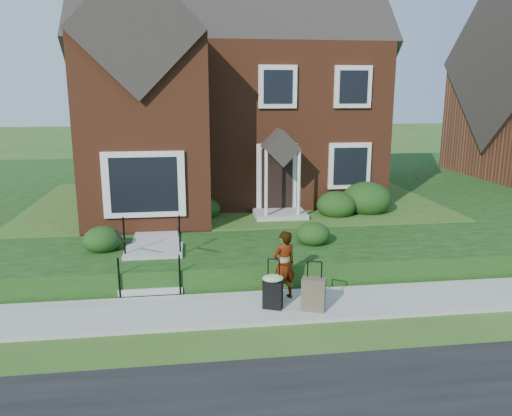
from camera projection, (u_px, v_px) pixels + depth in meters
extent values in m
plane|color=#2D5119|center=(269.00, 309.00, 10.48)|extent=(120.00, 120.00, 0.00)
cube|color=#9E9B93|center=(269.00, 307.00, 10.47)|extent=(60.00, 1.60, 0.08)
cube|color=#16330E|center=(321.00, 191.00, 21.45)|extent=(44.00, 20.00, 0.60)
cube|color=#9E9B93|center=(160.00, 223.00, 14.84)|extent=(1.20, 6.00, 0.06)
cube|color=brown|center=(229.00, 122.00, 19.38)|extent=(10.00, 8.00, 5.40)
cube|color=brown|center=(145.00, 133.00, 14.39)|extent=(3.60, 2.40, 5.40)
cube|color=silver|center=(144.00, 184.00, 13.57)|extent=(2.20, 0.30, 1.80)
cube|color=black|center=(277.00, 181.00, 15.99)|extent=(1.00, 0.12, 2.10)
cube|color=black|center=(350.00, 166.00, 16.21)|extent=(1.40, 0.10, 1.50)
cube|color=#9E9B93|center=(151.00, 290.00, 11.08)|extent=(1.40, 0.30, 0.15)
cube|color=#9E9B93|center=(152.00, 278.00, 11.34)|extent=(1.40, 0.30, 0.15)
cube|color=#9E9B93|center=(152.00, 268.00, 11.59)|extent=(1.40, 0.30, 0.15)
cube|color=#9E9B93|center=(153.00, 257.00, 11.85)|extent=(1.40, 0.30, 0.15)
cube|color=#9E9B93|center=(154.00, 250.00, 12.38)|extent=(1.40, 0.80, 0.15)
cylinder|color=black|center=(119.00, 278.00, 10.77)|extent=(0.04, 0.04, 0.90)
cylinder|color=black|center=(124.00, 236.00, 11.79)|extent=(0.04, 0.04, 0.90)
cylinder|color=black|center=(180.00, 275.00, 10.94)|extent=(0.04, 0.04, 0.90)
cylinder|color=black|center=(180.00, 234.00, 11.96)|extent=(0.04, 0.04, 0.90)
ellipsoid|color=black|center=(108.00, 209.00, 14.44)|extent=(1.55, 1.55, 1.08)
ellipsoid|color=black|center=(205.00, 207.00, 15.61)|extent=(0.97, 0.97, 0.68)
ellipsoid|color=black|center=(336.00, 202.00, 15.78)|extent=(1.25, 1.25, 0.87)
ellipsoid|color=black|center=(367.00, 195.00, 16.20)|extent=(1.60, 1.60, 1.12)
ellipsoid|color=black|center=(102.00, 237.00, 12.39)|extent=(0.94, 0.94, 0.66)
ellipsoid|color=black|center=(313.00, 232.00, 12.92)|extent=(0.89, 0.89, 0.62)
imported|color=#999999|center=(284.00, 265.00, 10.64)|extent=(0.65, 0.54, 1.51)
cube|color=black|center=(273.00, 295.00, 10.25)|extent=(0.45, 0.35, 0.59)
cylinder|color=black|center=(273.00, 260.00, 10.09)|extent=(0.23, 0.12, 0.03)
cylinder|color=black|center=(267.00, 271.00, 10.12)|extent=(0.02, 0.02, 0.45)
cylinder|color=black|center=(279.00, 270.00, 10.15)|extent=(0.02, 0.02, 0.45)
cylinder|color=black|center=(266.00, 307.00, 10.30)|extent=(0.06, 0.07, 0.06)
cylinder|color=black|center=(279.00, 306.00, 10.33)|extent=(0.06, 0.07, 0.06)
ellipsoid|color=#98C671|center=(273.00, 278.00, 10.17)|extent=(0.54, 0.50, 0.14)
cube|color=brown|center=(313.00, 294.00, 10.15)|extent=(0.54, 0.42, 0.69)
cylinder|color=black|center=(314.00, 263.00, 10.00)|extent=(0.28, 0.13, 0.03)
cylinder|color=black|center=(307.00, 271.00, 10.02)|extent=(0.02, 0.02, 0.33)
cylinder|color=black|center=(321.00, 270.00, 10.06)|extent=(0.02, 0.02, 0.33)
cylinder|color=black|center=(305.00, 309.00, 10.20)|extent=(0.06, 0.07, 0.06)
cylinder|color=black|center=(321.00, 308.00, 10.25)|extent=(0.06, 0.07, 0.06)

